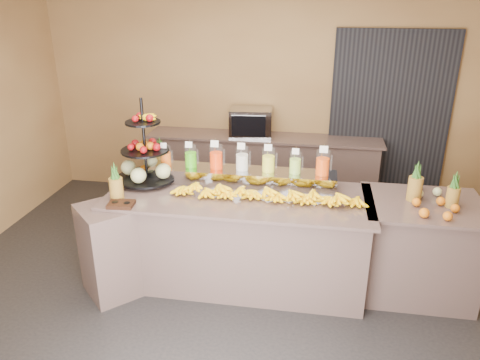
% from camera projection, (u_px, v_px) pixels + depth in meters
% --- Properties ---
extents(ground, '(6.00, 6.00, 0.00)m').
position_uv_depth(ground, '(234.00, 296.00, 4.50)').
color(ground, black).
rests_on(ground, ground).
extents(room_envelope, '(6.04, 5.02, 2.82)m').
position_uv_depth(room_envelope, '(267.00, 86.00, 4.48)').
color(room_envelope, brown).
rests_on(room_envelope, ground).
extents(buffet_counter, '(2.75, 1.25, 0.93)m').
position_uv_depth(buffet_counter, '(227.00, 239.00, 4.58)').
color(buffet_counter, gray).
rests_on(buffet_counter, ground).
extents(right_counter, '(1.08, 0.88, 0.93)m').
position_uv_depth(right_counter, '(418.00, 247.00, 4.43)').
color(right_counter, gray).
rests_on(right_counter, ground).
extents(back_ledge, '(3.10, 0.55, 0.93)m').
position_uv_depth(back_ledge, '(263.00, 169.00, 6.38)').
color(back_ledge, gray).
rests_on(back_ledge, ground).
extents(pitcher_tray, '(1.85, 0.30, 0.15)m').
position_uv_depth(pitcher_tray, '(242.00, 177.00, 4.65)').
color(pitcher_tray, gray).
rests_on(pitcher_tray, buffet_counter).
extents(juice_pitcher_orange_a, '(0.11, 0.11, 0.26)m').
position_uv_depth(juice_pitcher_orange_a, '(166.00, 157.00, 4.71)').
color(juice_pitcher_orange_a, silver).
rests_on(juice_pitcher_orange_a, pitcher_tray).
extents(juice_pitcher_green, '(0.12, 0.12, 0.29)m').
position_uv_depth(juice_pitcher_green, '(191.00, 157.00, 4.67)').
color(juice_pitcher_green, silver).
rests_on(juice_pitcher_green, pitcher_tray).
extents(juice_pitcher_orange_b, '(0.13, 0.14, 0.32)m').
position_uv_depth(juice_pitcher_orange_b, '(216.00, 158.00, 4.62)').
color(juice_pitcher_orange_b, silver).
rests_on(juice_pitcher_orange_b, pitcher_tray).
extents(juice_pitcher_milk, '(0.13, 0.13, 0.31)m').
position_uv_depth(juice_pitcher_milk, '(242.00, 160.00, 4.58)').
color(juice_pitcher_milk, silver).
rests_on(juice_pitcher_milk, pitcher_tray).
extents(juice_pitcher_lemon, '(0.13, 0.13, 0.31)m').
position_uv_depth(juice_pitcher_lemon, '(268.00, 161.00, 4.54)').
color(juice_pitcher_lemon, silver).
rests_on(juice_pitcher_lemon, pitcher_tray).
extents(juice_pitcher_lime, '(0.11, 0.12, 0.28)m').
position_uv_depth(juice_pitcher_lime, '(295.00, 164.00, 4.51)').
color(juice_pitcher_lime, silver).
rests_on(juice_pitcher_lime, pitcher_tray).
extents(juice_pitcher_orange_c, '(0.13, 0.14, 0.32)m').
position_uv_depth(juice_pitcher_orange_c, '(323.00, 164.00, 4.46)').
color(juice_pitcher_orange_c, silver).
rests_on(juice_pitcher_orange_c, pitcher_tray).
extents(banana_heap, '(1.84, 0.17, 0.15)m').
position_uv_depth(banana_heap, '(266.00, 192.00, 4.32)').
color(banana_heap, yellow).
rests_on(banana_heap, buffet_counter).
extents(fruit_stand, '(0.69, 0.69, 0.85)m').
position_uv_depth(fruit_stand, '(150.00, 161.00, 4.65)').
color(fruit_stand, black).
rests_on(fruit_stand, buffet_counter).
extents(condiment_caddy, '(0.24, 0.19, 0.03)m').
position_uv_depth(condiment_caddy, '(121.00, 204.00, 4.19)').
color(condiment_caddy, black).
rests_on(condiment_caddy, buffet_counter).
extents(pineapple_left_a, '(0.13, 0.13, 0.37)m').
position_uv_depth(pineapple_left_a, '(116.00, 186.00, 4.28)').
color(pineapple_left_a, brown).
rests_on(pineapple_left_a, buffet_counter).
extents(pineapple_left_b, '(0.12, 0.12, 0.39)m').
position_uv_depth(pineapple_left_b, '(161.00, 159.00, 4.95)').
color(pineapple_left_b, brown).
rests_on(pineapple_left_b, buffet_counter).
extents(right_fruit_pile, '(0.43, 0.41, 0.23)m').
position_uv_depth(right_fruit_pile, '(433.00, 200.00, 4.14)').
color(right_fruit_pile, brown).
rests_on(right_fruit_pile, right_counter).
extents(oven_warmer, '(0.58, 0.43, 0.36)m').
position_uv_depth(oven_warmer, '(251.00, 122.00, 6.16)').
color(oven_warmer, gray).
rests_on(oven_warmer, back_ledge).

